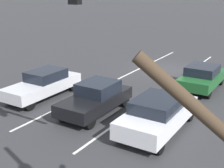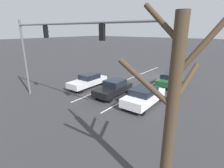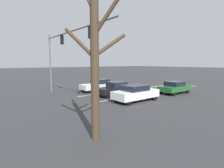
{
  "view_description": "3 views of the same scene",
  "coord_description": "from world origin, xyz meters",
  "px_view_note": "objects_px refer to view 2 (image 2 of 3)",
  "views": [
    {
      "loc": [
        -8.35,
        20.82,
        6.08
      ],
      "look_at": [
        -0.18,
        7.66,
        1.04
      ],
      "focal_mm": 50.0,
      "sensor_mm": 36.0,
      "label": 1
    },
    {
      "loc": [
        -9.74,
        22.03,
        6.14
      ],
      "look_at": [
        -0.81,
        10.23,
        1.52
      ],
      "focal_mm": 28.0,
      "sensor_mm": 36.0,
      "label": 2
    },
    {
      "loc": [
        -15.01,
        21.22,
        3.62
      ],
      "look_at": [
        0.07,
        9.44,
        1.27
      ],
      "focal_mm": 28.0,
      "sensor_mm": 36.0,
      "label": 3
    }
  ],
  "objects_px": {
    "car_black_midlane_front": "(113,88)",
    "car_darkgreen_leftlane_second": "(170,79)",
    "traffic_signal_gantry": "(48,42)",
    "car_silver_rightlane_front": "(88,81)",
    "car_white_leftlane_front": "(144,96)",
    "bare_tree_near": "(171,110)"
  },
  "relations": [
    {
      "from": "car_darkgreen_leftlane_second",
      "to": "traffic_signal_gantry",
      "type": "relative_size",
      "value": 0.31
    },
    {
      "from": "car_silver_rightlane_front",
      "to": "traffic_signal_gantry",
      "type": "relative_size",
      "value": 0.36
    },
    {
      "from": "car_silver_rightlane_front",
      "to": "car_white_leftlane_front",
      "type": "height_order",
      "value": "car_white_leftlane_front"
    },
    {
      "from": "car_silver_rightlane_front",
      "to": "traffic_signal_gantry",
      "type": "xyz_separation_m",
      "value": [
        -0.81,
        4.99,
        4.44
      ]
    },
    {
      "from": "car_black_midlane_front",
      "to": "traffic_signal_gantry",
      "type": "xyz_separation_m",
      "value": [
        2.91,
        4.68,
        4.44
      ]
    },
    {
      "from": "car_black_midlane_front",
      "to": "bare_tree_near",
      "type": "distance_m",
      "value": 11.45
    },
    {
      "from": "car_white_leftlane_front",
      "to": "bare_tree_near",
      "type": "relative_size",
      "value": 0.66
    },
    {
      "from": "car_black_midlane_front",
      "to": "car_darkgreen_leftlane_second",
      "type": "distance_m",
      "value": 7.13
    },
    {
      "from": "bare_tree_near",
      "to": "car_black_midlane_front",
      "type": "bearing_deg",
      "value": -43.83
    },
    {
      "from": "car_white_leftlane_front",
      "to": "car_darkgreen_leftlane_second",
      "type": "bearing_deg",
      "value": -89.52
    },
    {
      "from": "car_darkgreen_leftlane_second",
      "to": "traffic_signal_gantry",
      "type": "xyz_separation_m",
      "value": [
        6.22,
        10.99,
        4.46
      ]
    },
    {
      "from": "car_white_leftlane_front",
      "to": "car_darkgreen_leftlane_second",
      "type": "xyz_separation_m",
      "value": [
        0.05,
        -6.57,
        -0.04
      ]
    },
    {
      "from": "car_silver_rightlane_front",
      "to": "car_darkgreen_leftlane_second",
      "type": "bearing_deg",
      "value": -139.49
    },
    {
      "from": "car_darkgreen_leftlane_second",
      "to": "car_black_midlane_front",
      "type": "bearing_deg",
      "value": 62.32
    },
    {
      "from": "car_black_midlane_front",
      "to": "car_white_leftlane_front",
      "type": "relative_size",
      "value": 0.92
    },
    {
      "from": "car_silver_rightlane_front",
      "to": "bare_tree_near",
      "type": "relative_size",
      "value": 0.67
    },
    {
      "from": "bare_tree_near",
      "to": "traffic_signal_gantry",
      "type": "bearing_deg",
      "value": -15.33
    },
    {
      "from": "car_white_leftlane_front",
      "to": "car_darkgreen_leftlane_second",
      "type": "height_order",
      "value": "car_white_leftlane_front"
    },
    {
      "from": "car_black_midlane_front",
      "to": "car_white_leftlane_front",
      "type": "xyz_separation_m",
      "value": [
        -3.37,
        0.25,
        0.02
      ]
    },
    {
      "from": "car_black_midlane_front",
      "to": "car_darkgreen_leftlane_second",
      "type": "height_order",
      "value": "car_black_midlane_front"
    },
    {
      "from": "car_darkgreen_leftlane_second",
      "to": "traffic_signal_gantry",
      "type": "distance_m",
      "value": 13.39
    },
    {
      "from": "car_silver_rightlane_front",
      "to": "car_darkgreen_leftlane_second",
      "type": "relative_size",
      "value": 1.16
    }
  ]
}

